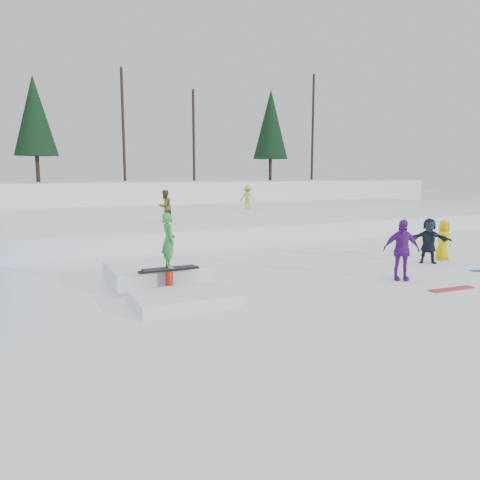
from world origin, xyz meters
name	(u,v)px	position (x,y,z in m)	size (l,w,h in m)	color
ground	(255,292)	(0.00, 0.00, 0.00)	(120.00, 120.00, 0.00)	white
snow_berm	(91,196)	(0.00, 30.00, 1.20)	(60.00, 14.00, 2.40)	white
snow_midrise	(127,221)	(0.00, 16.00, 0.40)	(50.00, 18.00, 0.80)	white
treeline	(167,121)	(6.18, 28.28, 7.45)	(40.24, 4.22, 10.50)	black
walker_olive	(165,206)	(0.74, 10.74, 1.56)	(0.74, 0.58, 1.52)	#4A4319
walker_ygreen	(248,198)	(7.69, 16.00, 1.55)	(0.97, 0.56, 1.50)	#9BB029
spectator_purple	(401,250)	(4.50, -0.56, 0.90)	(1.05, 0.44, 1.79)	#60188D
spectator_yellow	(443,240)	(8.28, 1.25, 0.72)	(0.70, 0.46, 1.44)	#FFD300
spectator_dark	(429,241)	(7.28, 0.99, 0.79)	(1.46, 0.46, 1.57)	black
loose_board_red	(452,289)	(4.91, -2.05, 0.01)	(1.40, 0.28, 0.03)	#AD2A37
jib_rail_feature	(163,278)	(-2.09, 1.42, 0.30)	(2.60, 4.40, 2.11)	white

